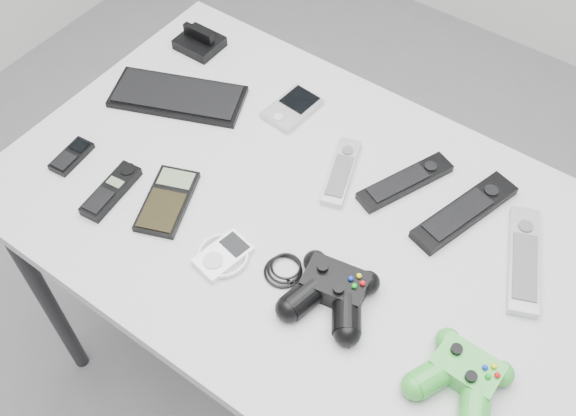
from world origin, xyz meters
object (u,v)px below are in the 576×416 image
Objects in this scene: pda_keyboard at (178,96)px; remote_silver_b at (524,259)px; pda at (292,108)px; calculator at (167,201)px; remote_black_a at (405,181)px; controller_black at (332,290)px; remote_black_b at (465,211)px; remote_silver_a at (341,172)px; mp3_player at (223,255)px; cordless_handset at (111,191)px; controller_green at (462,375)px; desk at (305,232)px; mobile_phone at (71,156)px.

pda_keyboard is 1.26× the size of remote_silver_b.
pda is 0.76× the size of calculator.
controller_black is (0.02, -0.30, 0.02)m from remote_black_a.
remote_black_a is 0.13m from remote_black_b.
remote_silver_b is at bearing -2.28° from pda.
remote_silver_a and mp3_player have the same top height.
cordless_handset is 0.73m from controller_green.
desk is 6.93× the size of remote_silver_a.
desk is 9.77× the size of pda.
desk is 8.45× the size of cordless_handset.
controller_green reaches higher than remote_black_a.
mp3_player is at bearing -68.02° from pda.
remote_silver_b reaches higher than desk.
remote_black_a is at bearing 4.53° from remote_silver_a.
remote_silver_a is 1.82× the size of mobile_phone.
desk is 0.39m from cordless_handset.
remote_black_b reaches higher than mp3_player.
pda is 0.40m from mp3_player.
remote_silver_a reaches higher than desk.
mobile_phone is (-0.71, -0.34, -0.00)m from remote_black_b.
pda_keyboard is at bearing -156.56° from remote_black_b.
controller_black reaches higher than remote_silver_a.
pda is at bearing -164.21° from remote_black_a.
pda_keyboard is 0.83m from controller_green.
controller_green is at bearing 15.22° from mp3_player.
remote_silver_b is (0.56, -0.07, 0.00)m from pda.
remote_silver_a is 0.13m from remote_black_a.
remote_black_a is at bearing 19.72° from calculator.
calculator is 1.58× the size of mp3_player.
cordless_handset is at bearing -132.02° from remote_black_b.
remote_silver_b reaches higher than pda.
controller_black is (-0.11, -0.30, 0.01)m from remote_black_b.
controller_black is at bearing -20.07° from calculator.
controller_black reaches higher than remote_black_a.
remote_silver_a is at bearing 26.10° from calculator.
remote_black_b is 2.35× the size of mp3_player.
remote_silver_a is at bearing -151.48° from remote_black_b.
desk is 0.42m from pda_keyboard.
mp3_player is at bearing -109.15° from desk.
controller_black is (0.55, -0.22, 0.02)m from pda_keyboard.
remote_black_a is at bearing 149.64° from remote_silver_b.
controller_green reaches higher than remote_silver_a.
cordless_handset is (-0.34, -0.30, 0.00)m from remote_silver_a.
controller_green reaches higher than calculator.
pda is 0.59× the size of remote_black_a.
pda is 0.47m from mobile_phone.
remote_silver_b is (0.38, 0.02, 0.00)m from remote_silver_a.
pda_keyboard reaches higher than desk.
remote_silver_b is 1.61× the size of cordless_handset.
remote_silver_b is 2.40× the size of mobile_phone.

